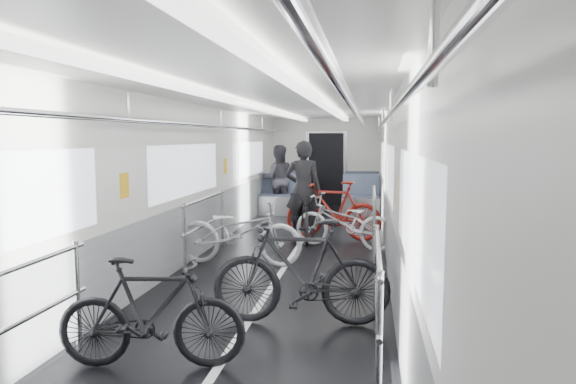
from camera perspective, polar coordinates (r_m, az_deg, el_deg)
name	(u,v)px	position (r m, az deg, el deg)	size (l,w,h in m)	color
car_shell	(302,180)	(9.16, 1.52, 1.37)	(3.02, 14.01, 2.41)	black
bike_left_mid	(151,313)	(4.42, -14.94, -12.85)	(0.43, 1.53, 0.92)	black
bike_left_far	(239,232)	(7.62, -5.44, -4.39)	(0.66, 1.89, 0.99)	silver
bike_right_near	(301,272)	(5.20, 1.45, -8.86)	(0.51, 1.79, 1.08)	black
bike_right_mid	(343,222)	(8.74, 6.17, -3.30)	(0.61, 1.75, 0.92)	silver
bike_right_far	(333,210)	(9.49, 5.02, -2.02)	(0.51, 1.82, 1.09)	maroon
bike_aisle	(306,215)	(9.46, 2.06, -2.57)	(0.61, 1.74, 0.92)	black
person_standing	(303,190)	(9.51, 1.70, 0.24)	(0.67, 0.44, 1.83)	black
person_seated	(278,179)	(12.74, -1.09, 1.43)	(0.82, 0.64, 1.70)	#2E2C33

